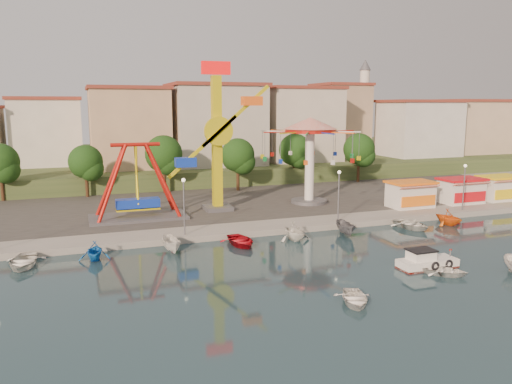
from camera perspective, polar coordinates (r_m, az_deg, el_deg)
name	(u,v)px	position (r m, az deg, el deg)	size (l,w,h in m)	color
ground	(328,275)	(37.74, 8.22, -9.42)	(200.00, 200.00, 0.00)	#132E36
quay_deck	(173,170)	(95.65, -9.42, 2.51)	(200.00, 100.00, 0.60)	#9E998E
asphalt_pad	(219,197)	(64.74, -4.27, -0.63)	(90.00, 28.00, 0.01)	#4C4944
hill_terrace	(169,161)	(100.40, -9.96, 3.53)	(200.00, 60.00, 3.00)	#384C26
pirate_ship_ride	(137,183)	(53.61, -13.45, 1.03)	(10.00, 5.00, 8.00)	#59595E
kamikaze_tower	(221,141)	(55.89, -4.03, 5.79)	(7.81, 3.10, 16.50)	#59595E
wave_swinger	(310,141)	(60.43, 6.19, 5.85)	(11.60, 11.60, 10.40)	#59595E
booth_left	(410,194)	(60.98, 17.24, -0.22)	(5.40, 3.78, 3.08)	white
booth_mid	(461,190)	(65.67, 22.41, 0.17)	(5.40, 3.78, 3.08)	white
booth_right	(500,188)	(69.89, 26.13, 0.45)	(5.40, 3.78, 3.08)	white
lamp_post_1	(184,208)	(46.20, -8.22, -1.83)	(0.14, 0.14, 5.00)	#59595E
lamp_post_2	(339,197)	(51.73, 9.41, -0.60)	(0.14, 0.14, 5.00)	#59595E
lamp_post_3	(464,189)	(61.07, 22.65, 0.36)	(0.14, 0.14, 5.00)	#59595E
tree_0	(0,162)	(69.29, -27.22, 3.06)	(4.60, 4.60, 7.19)	#382314
tree_1	(86,162)	(67.99, -18.90, 3.28)	(4.35, 4.35, 6.80)	#382314
tree_2	(164,154)	(68.36, -10.50, 4.29)	(5.02, 5.02, 7.85)	#382314
tree_3	(238,155)	(69.31, -2.10, 4.23)	(4.68, 4.68, 7.32)	#382314
tree_4	(295,150)	(75.65, 4.47, 4.83)	(4.86, 4.86, 7.60)	#382314
tree_5	(359,149)	(78.71, 11.69, 4.82)	(4.83, 4.83, 7.54)	#382314
building_1	(46,139)	(83.02, -22.88, 5.62)	(12.33, 9.01, 8.63)	silver
building_2	(133,129)	(83.86, -13.87, 7.03)	(11.95, 9.28, 11.23)	tan
building_3	(220,134)	(83.41, -4.08, 6.58)	(12.59, 10.50, 9.20)	beige
building_4	(287,132)	(91.11, 3.56, 6.88)	(10.75, 9.23, 9.24)	beige
building_5	(357,126)	(95.49, 11.43, 7.44)	(12.77, 10.96, 11.21)	tan
building_6	(415,122)	(100.80, 17.71, 7.61)	(8.23, 8.98, 12.36)	silver
building_7	(447,129)	(112.17, 20.99, 6.70)	(11.59, 10.93, 8.76)	beige
minaret	(364,104)	(100.43, 12.22, 9.77)	(2.80, 2.80, 18.00)	silver
cabin_motorboat	(426,262)	(41.02, 18.86, -7.63)	(4.67, 1.91, 1.64)	white
rowboat_a	(445,271)	(39.89, 20.81, -8.42)	(2.24, 3.14, 0.65)	white
rowboat_b	(355,299)	(32.85, 11.20, -11.87)	(2.39, 3.34, 0.69)	white
moored_boat_0	(23,261)	(43.11, -25.10, -7.20)	(3.01, 4.21, 0.87)	white
moored_boat_1	(95,251)	(42.79, -17.96, -6.39)	(2.53, 2.93, 1.54)	blue
moored_boat_2	(172,244)	(43.40, -9.60, -5.94)	(1.32, 3.51, 1.36)	silver
moored_boat_3	(241,241)	(44.90, -1.76, -5.59)	(2.95, 4.14, 0.86)	#B80E1A
moored_boat_4	(294,231)	(46.61, 4.40, -4.46)	(2.88, 3.34, 1.76)	white
moored_boat_5	(346,228)	(49.08, 10.22, -4.10)	(1.31, 3.49, 1.35)	slate
moored_boat_6	(412,224)	(53.28, 17.35, -3.55)	(3.01, 4.21, 0.87)	white
moored_boat_7	(449,217)	(56.05, 21.14, -2.67)	(2.81, 3.26, 1.72)	orange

